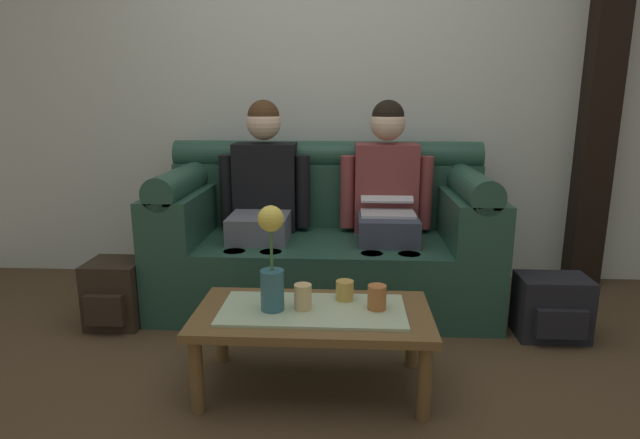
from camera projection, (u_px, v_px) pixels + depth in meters
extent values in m
plane|color=#4C3823|center=(311.00, 405.00, 2.15)|extent=(14.00, 14.00, 0.00)
cube|color=silver|center=(329.00, 64.00, 3.47)|extent=(6.00, 0.12, 2.90)
cube|color=black|center=(604.00, 62.00, 3.26)|extent=(0.20, 0.20, 2.90)
cube|color=#234738|center=(324.00, 270.00, 3.17)|extent=(1.96, 0.88, 0.42)
cube|color=#234738|center=(326.00, 194.00, 3.40)|extent=(1.96, 0.22, 0.40)
cylinder|color=#234738|center=(327.00, 155.00, 3.34)|extent=(1.96, 0.18, 0.18)
cube|color=#234738|center=(185.00, 212.00, 3.14)|extent=(0.28, 0.88, 0.28)
cylinder|color=#234738|center=(183.00, 182.00, 3.10)|extent=(0.18, 0.88, 0.18)
cube|color=#234738|center=(467.00, 216.00, 3.05)|extent=(0.28, 0.88, 0.28)
cylinder|color=#234738|center=(469.00, 185.00, 3.01)|extent=(0.18, 0.88, 0.18)
cube|color=#595B66|center=(260.00, 226.00, 3.07)|extent=(0.34, 0.40, 0.15)
cylinder|color=#595B66|center=(236.00, 287.00, 2.89)|extent=(0.12, 0.12, 0.42)
cylinder|color=#595B66|center=(272.00, 288.00, 2.88)|extent=(0.12, 0.12, 0.42)
cube|color=black|center=(266.00, 187.00, 3.26)|extent=(0.38, 0.22, 0.54)
cylinder|color=black|center=(227.00, 191.00, 3.24)|extent=(0.09, 0.09, 0.44)
cylinder|color=black|center=(303.00, 191.00, 3.21)|extent=(0.09, 0.09, 0.44)
sphere|color=beige|center=(264.00, 123.00, 3.15)|extent=(0.21, 0.21, 0.21)
sphere|color=#472D19|center=(264.00, 116.00, 3.14)|extent=(0.19, 0.19, 0.19)
cube|color=#383D4C|center=(388.00, 228.00, 3.03)|extent=(0.34, 0.40, 0.15)
cylinder|color=#383D4C|center=(371.00, 290.00, 2.85)|extent=(0.12, 0.12, 0.42)
cylinder|color=#383D4C|center=(408.00, 291.00, 2.84)|extent=(0.12, 0.12, 0.42)
cube|color=brown|center=(386.00, 188.00, 3.22)|extent=(0.38, 0.22, 0.54)
cylinder|color=brown|center=(348.00, 192.00, 3.20)|extent=(0.09, 0.09, 0.44)
cylinder|color=brown|center=(425.00, 193.00, 3.17)|extent=(0.09, 0.09, 0.44)
sphere|color=beige|center=(388.00, 123.00, 3.11)|extent=(0.21, 0.21, 0.21)
sphere|color=black|center=(388.00, 116.00, 3.10)|extent=(0.19, 0.19, 0.19)
cube|color=silver|center=(388.00, 213.00, 3.03)|extent=(0.31, 0.22, 0.02)
cube|color=silver|center=(386.00, 191.00, 3.16)|extent=(0.31, 0.19, 0.11)
cube|color=black|center=(386.00, 192.00, 3.15)|extent=(0.27, 0.17, 0.09)
cube|color=brown|center=(313.00, 315.00, 2.21)|extent=(1.00, 0.52, 0.04)
cube|color=#B2C69E|center=(313.00, 310.00, 2.21)|extent=(0.78, 0.36, 0.01)
cylinder|color=brown|center=(196.00, 376.00, 2.07)|extent=(0.06, 0.06, 0.32)
cylinder|color=brown|center=(425.00, 382.00, 2.02)|extent=(0.06, 0.06, 0.32)
cylinder|color=brown|center=(222.00, 330.00, 2.48)|extent=(0.06, 0.06, 0.32)
cylinder|color=brown|center=(412.00, 334.00, 2.43)|extent=(0.06, 0.06, 0.32)
cylinder|color=#336672|center=(272.00, 290.00, 2.18)|extent=(0.10, 0.10, 0.17)
cylinder|color=#3D7538|center=(271.00, 249.00, 2.14)|extent=(0.01, 0.01, 0.18)
sphere|color=#E5CC4C|center=(271.00, 219.00, 2.11)|extent=(0.11, 0.11, 0.11)
cylinder|color=#B26633|center=(377.00, 297.00, 2.19)|extent=(0.08, 0.08, 0.10)
cylinder|color=#DBB77A|center=(303.00, 297.00, 2.19)|extent=(0.07, 0.07, 0.11)
cylinder|color=gold|center=(345.00, 290.00, 2.29)|extent=(0.08, 0.08, 0.09)
cube|color=#2D2319|center=(117.00, 293.00, 2.89)|extent=(0.29, 0.27, 0.36)
cube|color=#2D2319|center=(104.00, 310.00, 2.74)|extent=(0.20, 0.05, 0.16)
cube|color=black|center=(551.00, 307.00, 2.74)|extent=(0.36, 0.24, 0.33)
cube|color=black|center=(561.00, 324.00, 2.61)|extent=(0.25, 0.05, 0.15)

